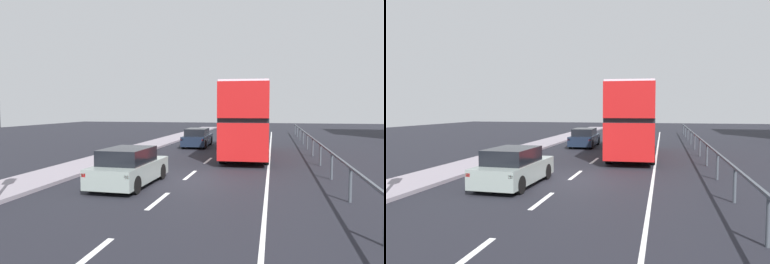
{
  "view_description": "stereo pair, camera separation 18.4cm",
  "coord_description": "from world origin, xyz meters",
  "views": [
    {
      "loc": [
        3.55,
        -14.75,
        2.95
      ],
      "look_at": [
        -0.41,
        3.39,
        1.75
      ],
      "focal_mm": 34.95,
      "sensor_mm": 36.0,
      "label": 1
    },
    {
      "loc": [
        3.73,
        -14.71,
        2.95
      ],
      "look_at": [
        -0.41,
        3.39,
        1.75
      ],
      "focal_mm": 34.95,
      "sensor_mm": 36.0,
      "label": 2
    }
  ],
  "objects": [
    {
      "name": "ground_plane",
      "position": [
        0.0,
        0.0,
        -0.05
      ],
      "size": [
        73.9,
        120.0,
        0.1
      ],
      "primitive_type": "cube",
      "color": "black"
    },
    {
      "name": "near_sidewalk_kerb",
      "position": [
        -5.73,
        0.0,
        0.07
      ],
      "size": [
        2.33,
        80.0,
        0.14
      ],
      "primitive_type": "cube",
      "color": "gray",
      "rests_on": "ground"
    },
    {
      "name": "lane_paint_markings",
      "position": [
        2.02,
        8.65,
        0.0
      ],
      "size": [
        3.49,
        46.0,
        0.01
      ],
      "color": "silver",
      "rests_on": "ground"
    },
    {
      "name": "bridge_side_railing",
      "position": [
        5.92,
        9.0,
        0.92
      ],
      "size": [
        0.1,
        42.0,
        1.13
      ],
      "color": "#434952",
      "rests_on": "ground"
    },
    {
      "name": "double_decker_bus_red",
      "position": [
        1.95,
        8.49,
        2.33
      ],
      "size": [
        2.83,
        10.42,
        4.35
      ],
      "rotation": [
        0.0,
        0.0,
        0.03
      ],
      "color": "red",
      "rests_on": "ground"
    },
    {
      "name": "hatchback_car_near",
      "position": [
        -1.8,
        -1.48,
        0.69
      ],
      "size": [
        1.88,
        4.23,
        1.45
      ],
      "rotation": [
        0.0,
        0.0,
        -0.03
      ],
      "color": "gray",
      "rests_on": "ground"
    },
    {
      "name": "sedan_car_ahead",
      "position": [
        -2.11,
        13.13,
        0.67
      ],
      "size": [
        1.88,
        4.64,
        1.4
      ],
      "rotation": [
        0.0,
        0.0,
        0.03
      ],
      "color": "#172134",
      "rests_on": "ground"
    }
  ]
}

